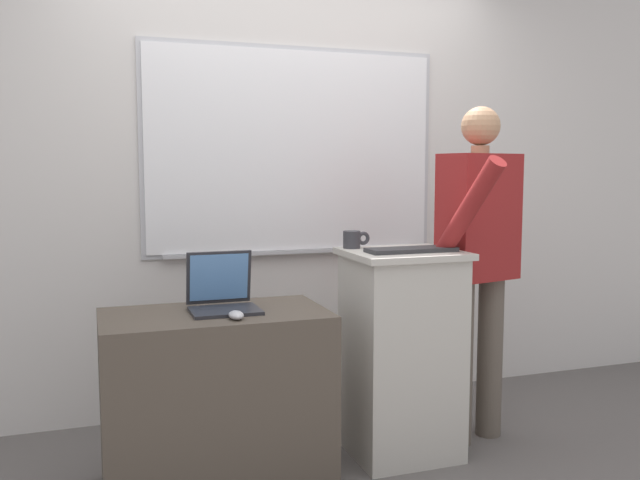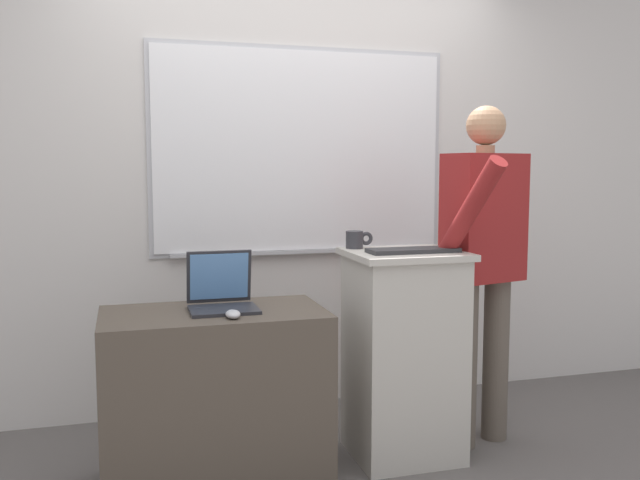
# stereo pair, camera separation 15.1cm
# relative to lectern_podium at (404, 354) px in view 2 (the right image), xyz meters

# --- Properties ---
(back_wall) EXTENTS (6.40, 0.17, 2.95)m
(back_wall) POSITION_rel_lectern_podium_xyz_m (-0.32, 0.92, 0.97)
(back_wall) COLOR silver
(back_wall) RESTS_ON ground_plane
(lectern_podium) EXTENTS (0.53, 0.48, 1.00)m
(lectern_podium) POSITION_rel_lectern_podium_xyz_m (0.00, 0.00, 0.00)
(lectern_podium) COLOR #BCB7AD
(lectern_podium) RESTS_ON ground_plane
(side_desk) EXTENTS (0.96, 0.53, 0.77)m
(side_desk) POSITION_rel_lectern_podium_xyz_m (-0.91, -0.05, -0.11)
(side_desk) COLOR #4C4238
(side_desk) RESTS_ON ground_plane
(person_presenter) EXTENTS (0.56, 0.61, 1.69)m
(person_presenter) POSITION_rel_lectern_podium_xyz_m (0.43, 0.03, 0.47)
(person_presenter) COLOR brown
(person_presenter) RESTS_ON ground_plane
(laptop) EXTENTS (0.29, 0.27, 0.25)m
(laptop) POSITION_rel_lectern_podium_xyz_m (-0.87, -0.01, 0.34)
(laptop) COLOR #28282D
(laptop) RESTS_ON side_desk
(wireless_keyboard) EXTENTS (0.43, 0.14, 0.02)m
(wireless_keyboard) POSITION_rel_lectern_podium_xyz_m (0.01, -0.06, 0.51)
(wireless_keyboard) COLOR #2D2D30
(wireless_keyboard) RESTS_ON lectern_podium
(computer_mouse_by_laptop) EXTENTS (0.06, 0.10, 0.03)m
(computer_mouse_by_laptop) POSITION_rel_lectern_podium_xyz_m (-0.85, -0.21, 0.29)
(computer_mouse_by_laptop) COLOR #BCBCC1
(computer_mouse_by_laptop) RESTS_ON side_desk
(computer_mouse_by_keyboard) EXTENTS (0.06, 0.10, 0.03)m
(computer_mouse_by_keyboard) POSITION_rel_lectern_podium_xyz_m (0.22, -0.06, 0.51)
(computer_mouse_by_keyboard) COLOR black
(computer_mouse_by_keyboard) RESTS_ON lectern_podium
(coffee_mug) EXTENTS (0.14, 0.08, 0.09)m
(coffee_mug) POSITION_rel_lectern_podium_xyz_m (-0.19, 0.17, 0.54)
(coffee_mug) COLOR #333338
(coffee_mug) RESTS_ON lectern_podium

